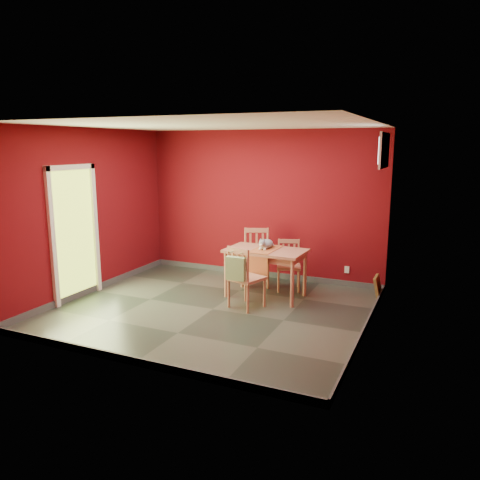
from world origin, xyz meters
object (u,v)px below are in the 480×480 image
at_px(chair_far_right, 289,264).
at_px(dining_table, 266,255).
at_px(chair_near, 245,277).
at_px(chair_far_left, 256,256).
at_px(picture_frame, 378,287).
at_px(tote_bag, 236,268).
at_px(cat, 266,242).

bearing_deg(chair_far_right, dining_table, -111.97).
relative_size(chair_far_right, chair_near, 0.88).
height_order(chair_far_left, picture_frame, chair_far_left).
relative_size(dining_table, picture_frame, 3.51).
xyz_separation_m(chair_far_left, chair_near, (0.30, -1.22, -0.02)).
xyz_separation_m(chair_far_left, tote_bag, (0.25, -1.44, 0.16)).
bearing_deg(chair_far_left, dining_table, -55.63).
bearing_deg(picture_frame, tote_bag, -140.07).
height_order(chair_near, tote_bag, chair_near).
bearing_deg(tote_bag, picture_frame, 39.93).
distance_m(chair_far_left, chair_near, 1.25).
bearing_deg(picture_frame, chair_far_left, -177.59).
bearing_deg(chair_far_left, chair_near, -76.16).
bearing_deg(picture_frame, chair_near, -143.66).
bearing_deg(cat, tote_bag, -115.31).
relative_size(tote_bag, picture_frame, 1.13).
relative_size(cat, picture_frame, 1.12).
height_order(chair_near, cat, cat).
height_order(chair_far_left, tote_bag, chair_far_left).
bearing_deg(chair_far_left, tote_bag, -79.98).
xyz_separation_m(cat, picture_frame, (1.71, 0.58, -0.70)).
height_order(dining_table, tote_bag, tote_bag).
bearing_deg(dining_table, picture_frame, 21.26).
bearing_deg(tote_bag, chair_near, 78.09).
distance_m(dining_table, cat, 0.21).
bearing_deg(dining_table, chair_far_right, 68.03).
bearing_deg(chair_near, tote_bag, -101.91).
relative_size(dining_table, chair_near, 1.34).
height_order(cat, picture_frame, cat).
relative_size(dining_table, chair_far_left, 1.29).
distance_m(chair_far_right, tote_bag, 1.46).
bearing_deg(tote_bag, dining_table, 81.17).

